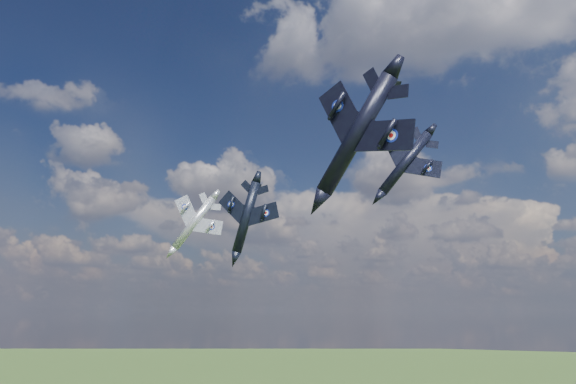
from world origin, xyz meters
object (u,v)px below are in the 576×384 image
at_px(jet_high_navy, 405,163).
at_px(jet_left_silver, 194,223).
at_px(jet_right_navy, 357,134).
at_px(jet_lead_navy, 246,217).

xyz_separation_m(jet_high_navy, jet_left_silver, (-39.95, 5.24, -5.74)).
distance_m(jet_right_navy, jet_left_silver, 59.82).
distance_m(jet_high_navy, jet_left_silver, 40.70).
bearing_deg(jet_left_silver, jet_lead_navy, -60.65).
xyz_separation_m(jet_lead_navy, jet_high_navy, (21.35, 9.45, 8.10)).
bearing_deg(jet_right_navy, jet_left_silver, 148.26).
height_order(jet_right_navy, jet_high_navy, jet_high_navy).
height_order(jet_lead_navy, jet_high_navy, jet_high_navy).
bearing_deg(jet_lead_navy, jet_right_navy, -50.86).
relative_size(jet_right_navy, jet_left_silver, 1.00).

